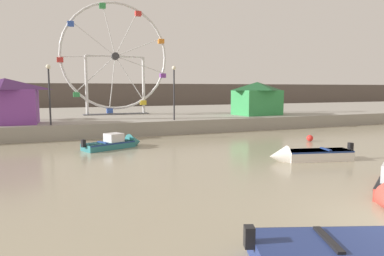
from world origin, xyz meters
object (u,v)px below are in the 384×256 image
Objects in this scene: motorboat_teal_painted at (118,143)px; carnival_booth_green_kiosk at (257,98)px; mooring_buoy_orange at (310,138)px; motorboat_white_red_stripe at (306,155)px; carnival_booth_purple_stall at (6,100)px; promenade_lamp_far at (174,85)px; ferris_wheel_white_frame at (115,58)px; promenade_lamp_near at (49,86)px.

motorboat_teal_painted is 16.52m from carnival_booth_green_kiosk.
carnival_booth_green_kiosk is at bearing 78.74° from mooring_buoy_orange.
motorboat_white_red_stripe is 1.11× the size of motorboat_teal_painted.
carnival_booth_purple_stall is (-21.22, -0.92, 0.05)m from carnival_booth_green_kiosk.
motorboat_white_red_stripe is 1.04× the size of promenade_lamp_far.
mooring_buoy_orange is at bearing -45.84° from promenade_lamp_far.
promenade_lamp_near is (-6.03, -8.43, -2.69)m from ferris_wheel_white_frame.
promenade_lamp_far reaches higher than carnival_booth_purple_stall.
promenade_lamp_far is 9.74× the size of mooring_buoy_orange.
promenade_lamp_near reaches higher than mooring_buoy_orange.
motorboat_white_red_stripe is at bearing -78.05° from promenade_lamp_far.
promenade_lamp_far is at bearing -64.46° from motorboat_white_red_stripe.
carnival_booth_green_kiosk is 9.53m from promenade_lamp_far.
promenade_lamp_near is (2.85, -1.74, 1.01)m from carnival_booth_purple_stall.
carnival_booth_purple_stall is 10.52× the size of mooring_buoy_orange.
ferris_wheel_white_frame is 9.04m from promenade_lamp_far.
carnival_booth_purple_stall is 1.08× the size of promenade_lamp_far.
promenade_lamp_far is 11.01m from mooring_buoy_orange.
carnival_booth_purple_stall is 1.11× the size of promenade_lamp_near.
motorboat_white_red_stripe is at bearing -45.75° from promenade_lamp_near.
promenade_lamp_far reaches higher than carnival_booth_green_kiosk.
mooring_buoy_orange is at bearing -105.56° from carnival_booth_green_kiosk.
motorboat_white_red_stripe is 1.07× the size of promenade_lamp_near.
carnival_booth_green_kiosk is (6.53, 14.81, 2.43)m from motorboat_white_red_stripe.
promenade_lamp_near is at bearing -32.15° from motorboat_white_red_stripe.
carnival_booth_green_kiosk is 10.47× the size of mooring_buoy_orange.
promenade_lamp_far is at bearing 134.16° from mooring_buoy_orange.
carnival_booth_green_kiosk reaches higher than motorboat_teal_painted.
promenade_lamp_near is 18.24m from mooring_buoy_orange.
motorboat_teal_painted is at bearing 169.17° from mooring_buoy_orange.
motorboat_teal_painted is 6.94m from promenade_lamp_near.
promenade_lamp_near is at bearing -27.91° from carnival_booth_purple_stall.
ferris_wheel_white_frame is 2.31× the size of carnival_booth_purple_stall.
carnival_booth_green_kiosk is 21.24m from carnival_booth_purple_stall.
carnival_booth_green_kiosk is at bearing 13.99° from promenade_lamp_far.
carnival_booth_green_kiosk is (12.33, -5.77, -3.75)m from ferris_wheel_white_frame.
mooring_buoy_orange is (-1.94, -9.74, -2.50)m from carnival_booth_green_kiosk.
promenade_lamp_near reaches higher than motorboat_white_red_stripe.
promenade_lamp_far is (-9.18, -2.29, 1.14)m from carnival_booth_green_kiosk.
motorboat_teal_painted is at bearing -157.70° from carnival_booth_green_kiosk.
ferris_wheel_white_frame is at bearing 57.47° from motorboat_teal_painted.
motorboat_teal_painted reaches higher than mooring_buoy_orange.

